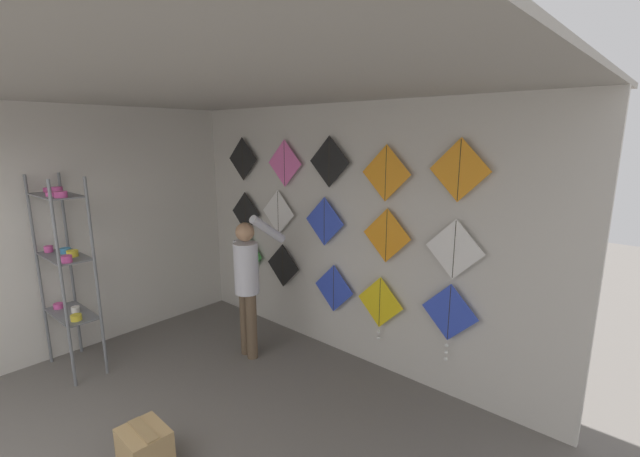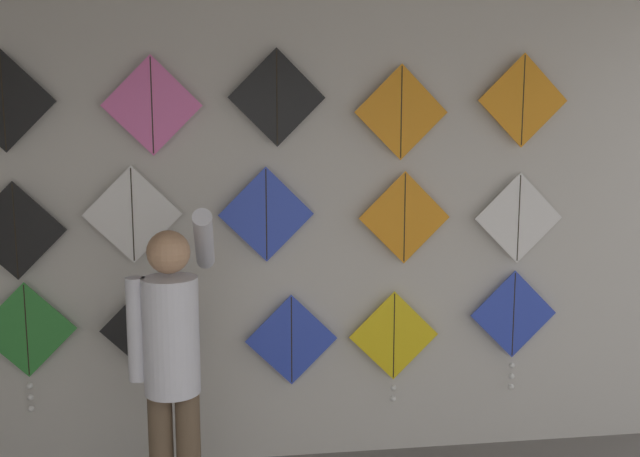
# 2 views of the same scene
# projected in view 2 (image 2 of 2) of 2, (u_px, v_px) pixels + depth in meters

# --- Properties ---
(back_panel) EXTENTS (5.16, 0.06, 2.80)m
(back_panel) POSITION_uv_depth(u_px,v_px,m) (276.00, 232.00, 4.22)
(back_panel) COLOR beige
(back_panel) RESTS_ON ground
(shopkeeper) EXTENTS (0.42, 0.55, 1.65)m
(shopkeeper) POSITION_uv_depth(u_px,v_px,m) (172.00, 357.00, 3.43)
(shopkeeper) COLOR brown
(shopkeeper) RESTS_ON ground
(kite_0) EXTENTS (0.55, 0.04, 0.76)m
(kite_0) POSITION_uv_depth(u_px,v_px,m) (27.00, 337.00, 4.03)
(kite_0) COLOR #338C38
(kite_1) EXTENTS (0.55, 0.01, 0.55)m
(kite_1) POSITION_uv_depth(u_px,v_px,m) (149.00, 329.00, 4.12)
(kite_1) COLOR black
(kite_2) EXTENTS (0.55, 0.01, 0.55)m
(kite_2) POSITION_uv_depth(u_px,v_px,m) (292.00, 340.00, 4.24)
(kite_2) COLOR blue
(kite_3) EXTENTS (0.55, 0.04, 0.69)m
(kite_3) POSITION_uv_depth(u_px,v_px,m) (394.00, 340.00, 4.33)
(kite_3) COLOR yellow
(kite_4) EXTENTS (0.55, 0.04, 0.76)m
(kite_4) POSITION_uv_depth(u_px,v_px,m) (513.00, 320.00, 4.42)
(kite_4) COLOR blue
(kite_5) EXTENTS (0.55, 0.01, 0.55)m
(kite_5) POSITION_uv_depth(u_px,v_px,m) (15.00, 231.00, 3.93)
(kite_5) COLOR black
(kite_6) EXTENTS (0.55, 0.01, 0.55)m
(kite_6) POSITION_uv_depth(u_px,v_px,m) (133.00, 215.00, 4.01)
(kite_6) COLOR white
(kite_7) EXTENTS (0.55, 0.01, 0.55)m
(kite_7) POSITION_uv_depth(u_px,v_px,m) (266.00, 215.00, 4.11)
(kite_7) COLOR blue
(kite_8) EXTENTS (0.55, 0.01, 0.55)m
(kite_8) POSITION_uv_depth(u_px,v_px,m) (404.00, 218.00, 4.22)
(kite_8) COLOR orange
(kite_9) EXTENTS (0.55, 0.01, 0.55)m
(kite_9) POSITION_uv_depth(u_px,v_px,m) (519.00, 218.00, 4.32)
(kite_9) COLOR white
(kite_10) EXTENTS (0.55, 0.01, 0.55)m
(kite_10) POSITION_uv_depth(u_px,v_px,m) (3.00, 101.00, 3.82)
(kite_10) COLOR black
(kite_11) EXTENTS (0.55, 0.01, 0.55)m
(kite_11) POSITION_uv_depth(u_px,v_px,m) (152.00, 106.00, 3.93)
(kite_11) COLOR pink
(kite_12) EXTENTS (0.55, 0.01, 0.55)m
(kite_12) POSITION_uv_depth(u_px,v_px,m) (277.00, 98.00, 4.02)
(kite_12) COLOR black
(kite_13) EXTENTS (0.55, 0.01, 0.55)m
(kite_13) POSITION_uv_depth(u_px,v_px,m) (401.00, 112.00, 4.12)
(kite_13) COLOR orange
(kite_14) EXTENTS (0.55, 0.01, 0.55)m
(kite_14) POSITION_uv_depth(u_px,v_px,m) (523.00, 101.00, 4.21)
(kite_14) COLOR orange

